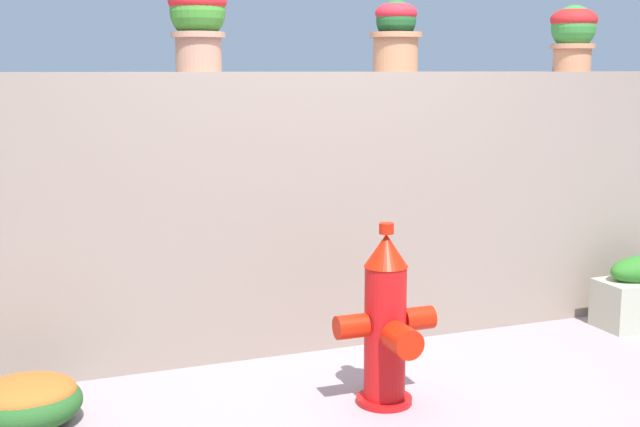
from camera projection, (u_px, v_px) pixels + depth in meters
ground_plane at (394, 420)px, 3.77m from camera, size 24.00×24.00×0.00m
stone_wall at (305, 211)px, 4.70m from camera, size 6.72×0.33×1.55m
potted_plant_2 at (198, 19)px, 4.35m from camera, size 0.31×0.31×0.46m
potted_plant_3 at (396, 33)px, 4.70m from camera, size 0.30×0.30×0.40m
potted_plant_4 at (573, 33)px, 5.14m from camera, size 0.29×0.29×0.40m
fire_hydrant at (386, 324)px, 3.88m from camera, size 0.49×0.39×0.87m
flower_bush_left at (26, 400)px, 3.68m from camera, size 0.49×0.44×0.23m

